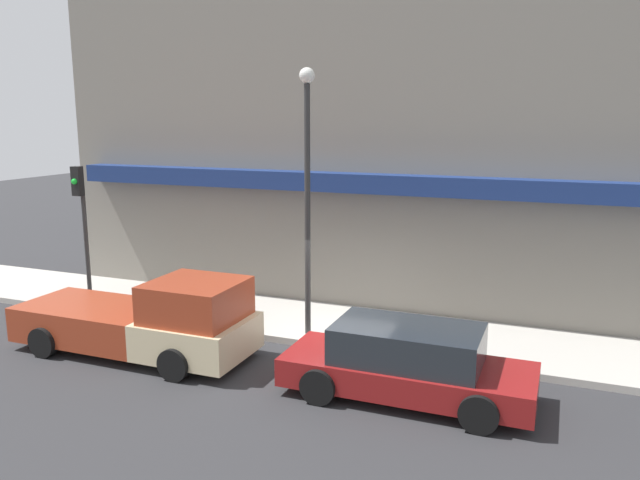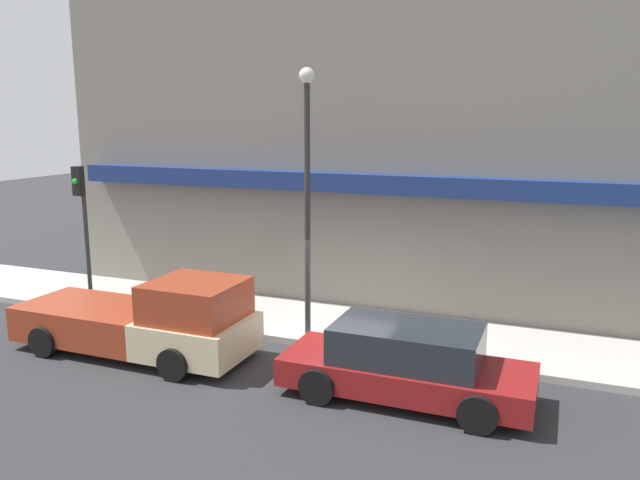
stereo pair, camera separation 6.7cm
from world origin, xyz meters
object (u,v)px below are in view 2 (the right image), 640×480
Objects in this scene: pickup_truck at (148,321)px; traffic_light at (83,210)px; parked_car at (406,363)px; fire_hydrant at (235,305)px; street_lamp at (307,175)px.

traffic_light is at bearing 147.97° from pickup_truck.
parked_car reaches higher than fire_hydrant.
pickup_truck is 4.94m from street_lamp.
traffic_light is (-9.81, 2.30, 2.11)m from parked_car.
fire_hydrant is at bearing 4.65° from traffic_light.
pickup_truck is 4.88m from traffic_light.
street_lamp is 6.89m from traffic_light.
pickup_truck is 7.94× the size of fire_hydrant.
parked_car is 10.29m from traffic_light.
pickup_truck is 1.46× the size of traffic_light.
street_lamp reaches higher than fire_hydrant.
traffic_light is (-4.54, -0.37, 2.31)m from fire_hydrant.
parked_car is 1.24× the size of traffic_light.
street_lamp is (2.98, 2.27, 3.22)m from pickup_truck.
pickup_truck is 2.78m from fire_hydrant.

